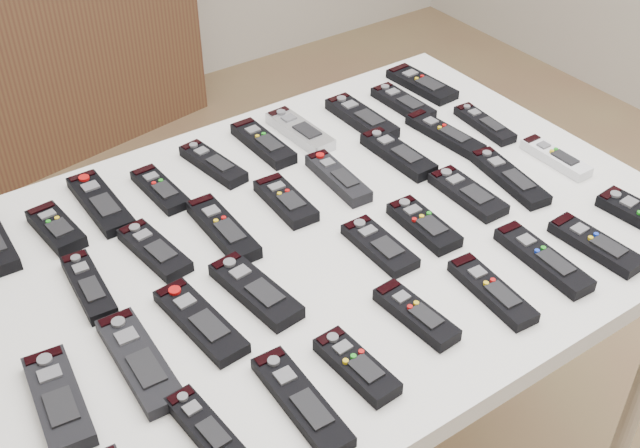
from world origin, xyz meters
TOP-DOWN VIEW (x-y plane):
  - table at (-0.12, -0.03)m, footprint 1.25×0.88m
  - remote_1 at (-0.51, 0.23)m, footprint 0.07×0.14m
  - remote_2 at (-0.41, 0.26)m, footprint 0.06×0.20m
  - remote_3 at (-0.30, 0.24)m, footprint 0.05×0.15m
  - remote_4 at (-0.18, 0.26)m, footprint 0.07×0.17m
  - remote_5 at (-0.06, 0.26)m, footprint 0.05×0.18m
  - remote_6 at (0.03, 0.26)m, footprint 0.06×0.18m
  - remote_7 at (0.17, 0.23)m, footprint 0.06×0.19m
  - remote_8 at (0.28, 0.23)m, footprint 0.06×0.16m
  - remote_9 at (0.37, 0.27)m, footprint 0.07×0.18m
  - remote_10 at (-0.52, 0.06)m, footprint 0.06×0.17m
  - remote_11 at (-0.39, 0.08)m, footprint 0.07×0.17m
  - remote_12 at (-0.27, 0.06)m, footprint 0.06×0.19m
  - remote_13 at (-0.13, 0.07)m, footprint 0.06×0.15m
  - remote_14 at (-0.01, 0.08)m, footprint 0.06×0.17m
  - remote_15 at (0.14, 0.07)m, footprint 0.06×0.18m
  - remote_16 at (0.27, 0.08)m, footprint 0.06×0.19m
  - remote_17 at (0.37, 0.06)m, footprint 0.05×0.16m
  - remote_18 at (-0.64, -0.14)m, footprint 0.08×0.19m
  - remote_19 at (-0.52, -0.14)m, footprint 0.07×0.21m
  - remote_20 at (-0.41, -0.12)m, footprint 0.07×0.19m
  - remote_21 at (-0.30, -0.11)m, footprint 0.08×0.19m
  - remote_22 at (-0.07, -0.13)m, footprint 0.06×0.15m
  - remote_23 at (0.03, -0.13)m, footprint 0.06×0.15m
  - remote_24 at (0.16, -0.10)m, footprint 0.06×0.16m
  - remote_25 at (0.26, -0.11)m, footprint 0.08×0.20m
  - remote_26 at (0.39, -0.11)m, footprint 0.04×0.15m
  - remote_28 at (-0.50, -0.30)m, footprint 0.05×0.15m
  - remote_29 at (-0.37, -0.33)m, footprint 0.06×0.20m
  - remote_30 at (-0.27, -0.33)m, footprint 0.06×0.15m
  - remote_31 at (-0.13, -0.30)m, footprint 0.05×0.15m
  - remote_32 at (0.01, -0.32)m, footprint 0.06×0.18m
  - remote_33 at (0.13, -0.32)m, footprint 0.06×0.19m
  - remote_34 at (0.24, -0.34)m, footprint 0.06×0.17m

SIDE VIEW (x-z plane):
  - table at x=-0.12m, z-range 0.33..1.11m
  - remote_3 at x=-0.30m, z-range 0.78..0.80m
  - remote_17 at x=0.37m, z-range 0.78..0.80m
  - remote_22 at x=-0.07m, z-range 0.78..0.80m
  - remote_9 at x=0.37m, z-range 0.78..0.80m
  - remote_2 at x=-0.41m, z-range 0.78..0.80m
  - remote_8 at x=0.28m, z-range 0.78..0.80m
  - remote_11 at x=-0.39m, z-range 0.78..0.80m
  - remote_25 at x=0.26m, z-range 0.78..0.80m
  - remote_20 at x=-0.41m, z-range 0.78..0.80m
  - remote_24 at x=0.16m, z-range 0.78..0.80m
  - remote_29 at x=-0.37m, z-range 0.78..0.80m
  - remote_26 at x=0.39m, z-range 0.78..0.80m
  - remote_16 at x=0.27m, z-range 0.78..0.80m
  - remote_4 at x=-0.18m, z-range 0.78..0.80m
  - remote_32 at x=0.01m, z-range 0.78..0.80m
  - remote_10 at x=-0.52m, z-range 0.78..0.80m
  - remote_19 at x=-0.52m, z-range 0.78..0.80m
  - remote_34 at x=0.24m, z-range 0.78..0.80m
  - remote_13 at x=-0.13m, z-range 0.78..0.80m
  - remote_28 at x=-0.50m, z-range 0.78..0.80m
  - remote_23 at x=0.03m, z-range 0.78..0.80m
  - remote_5 at x=-0.06m, z-range 0.78..0.80m
  - remote_1 at x=-0.51m, z-range 0.78..0.80m
  - remote_7 at x=0.17m, z-range 0.78..0.80m
  - remote_6 at x=0.03m, z-range 0.78..0.80m
  - remote_33 at x=0.13m, z-range 0.78..0.80m
  - remote_31 at x=-0.13m, z-range 0.78..0.80m
  - remote_15 at x=0.14m, z-range 0.78..0.80m
  - remote_30 at x=-0.27m, z-range 0.78..0.80m
  - remote_21 at x=-0.30m, z-range 0.78..0.80m
  - remote_12 at x=-0.27m, z-range 0.78..0.80m
  - remote_14 at x=-0.01m, z-range 0.78..0.80m
  - remote_18 at x=-0.64m, z-range 0.78..0.80m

